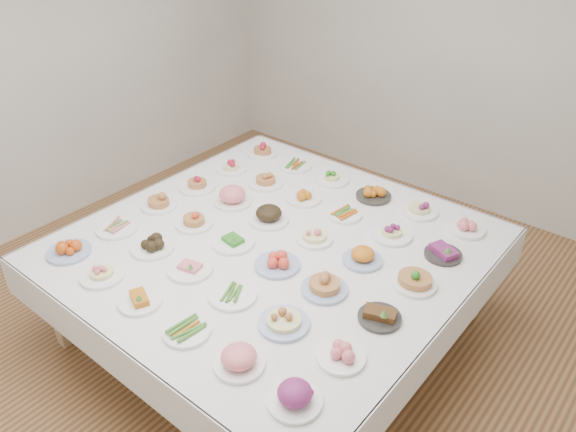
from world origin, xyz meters
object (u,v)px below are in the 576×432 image
Objects in this scene: dish_35 at (467,225)px; dish_0 at (68,246)px; dish_18 at (197,181)px; display_table at (273,250)px.

dish_0 is at bearing -134.96° from dish_35.
dish_18 is 1.97m from dish_35.
dish_35 is at bearing 45.04° from dish_0.
dish_0 reaches higher than dish_35.
display_table is 0.93m from dish_18.
dish_0 is at bearing -90.31° from dish_18.
dish_35 is (1.83, 1.83, -0.01)m from dish_0.
dish_18 reaches higher than display_table.
display_table is 10.25× the size of dish_35.
display_table is at bearing 44.81° from dish_0.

